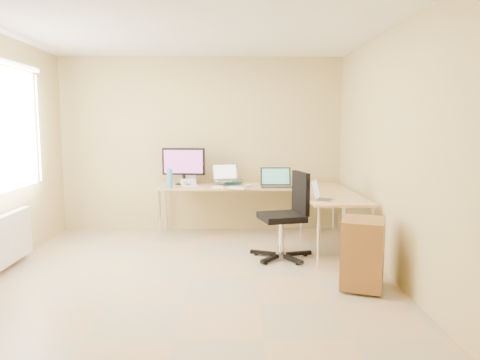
{
  "coord_description": "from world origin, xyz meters",
  "views": [
    {
      "loc": [
        0.42,
        -4.72,
        1.61
      ],
      "look_at": [
        0.55,
        1.1,
        0.9
      ],
      "focal_mm": 34.49,
      "sensor_mm": 36.0,
      "label": 1
    }
  ],
  "objects_px": {
    "keyboard": "(230,188)",
    "mug": "(184,183)",
    "office_chair": "(281,217)",
    "cabinet": "(363,253)",
    "laptop_center": "(227,173)",
    "desk_fan": "(191,175)",
    "laptop_return": "(323,192)",
    "water_bottle": "(170,178)",
    "laptop_black": "(276,177)",
    "desk_return": "(333,225)",
    "desk_main": "(251,210)",
    "monitor": "(184,166)"
  },
  "relations": [
    {
      "from": "laptop_center",
      "to": "desk_fan",
      "type": "distance_m",
      "value": 0.54
    },
    {
      "from": "desk_main",
      "to": "monitor",
      "type": "xyz_separation_m",
      "value": [
        -0.98,
        0.13,
        0.63
      ]
    },
    {
      "from": "keyboard",
      "to": "water_bottle",
      "type": "bearing_deg",
      "value": -158.08
    },
    {
      "from": "keyboard",
      "to": "mug",
      "type": "bearing_deg",
      "value": -175.39
    },
    {
      "from": "monitor",
      "to": "water_bottle",
      "type": "distance_m",
      "value": 0.47
    },
    {
      "from": "desk_main",
      "to": "keyboard",
      "type": "xyz_separation_m",
      "value": [
        -0.31,
        -0.3,
        0.38
      ]
    },
    {
      "from": "laptop_return",
      "to": "water_bottle",
      "type": "bearing_deg",
      "value": 84.43
    },
    {
      "from": "laptop_black",
      "to": "monitor",
      "type": "bearing_deg",
      "value": 166.83
    },
    {
      "from": "desk_return",
      "to": "laptop_center",
      "type": "xyz_separation_m",
      "value": [
        -1.32,
        1.07,
        0.54
      ]
    },
    {
      "from": "mug",
      "to": "cabinet",
      "type": "xyz_separation_m",
      "value": [
        1.95,
        -2.12,
        -0.41
      ]
    },
    {
      "from": "desk_return",
      "to": "water_bottle",
      "type": "bearing_deg",
      "value": 161.51
    },
    {
      "from": "monitor",
      "to": "laptop_black",
      "type": "bearing_deg",
      "value": -7.11
    },
    {
      "from": "monitor",
      "to": "laptop_return",
      "type": "height_order",
      "value": "monitor"
    },
    {
      "from": "laptop_return",
      "to": "office_chair",
      "type": "relative_size",
      "value": 0.28
    },
    {
      "from": "laptop_center",
      "to": "laptop_black",
      "type": "height_order",
      "value": "laptop_center"
    },
    {
      "from": "water_bottle",
      "to": "laptop_return",
      "type": "xyz_separation_m",
      "value": [
        1.9,
        -1.05,
        -0.04
      ]
    },
    {
      "from": "water_bottle",
      "to": "cabinet",
      "type": "bearing_deg",
      "value": -42.22
    },
    {
      "from": "laptop_center",
      "to": "desk_return",
      "type": "bearing_deg",
      "value": -55.82
    },
    {
      "from": "mug",
      "to": "laptop_return",
      "type": "height_order",
      "value": "laptop_return"
    },
    {
      "from": "desk_return",
      "to": "laptop_black",
      "type": "height_order",
      "value": "laptop_black"
    },
    {
      "from": "laptop_return",
      "to": "cabinet",
      "type": "relative_size",
      "value": 0.44
    },
    {
      "from": "laptop_black",
      "to": "water_bottle",
      "type": "relative_size",
      "value": 1.56
    },
    {
      "from": "desk_main",
      "to": "desk_fan",
      "type": "height_order",
      "value": "desk_fan"
    },
    {
      "from": "desk_return",
      "to": "desk_fan",
      "type": "relative_size",
      "value": 4.78
    },
    {
      "from": "laptop_center",
      "to": "desk_fan",
      "type": "relative_size",
      "value": 1.42
    },
    {
      "from": "office_chair",
      "to": "cabinet",
      "type": "height_order",
      "value": "office_chair"
    },
    {
      "from": "laptop_return",
      "to": "office_chair",
      "type": "xyz_separation_m",
      "value": [
        -0.46,
        0.17,
        -0.33
      ]
    },
    {
      "from": "laptop_center",
      "to": "mug",
      "type": "distance_m",
      "value": 0.64
    },
    {
      "from": "desk_main",
      "to": "laptop_center",
      "type": "distance_m",
      "value": 0.65
    },
    {
      "from": "laptop_black",
      "to": "water_bottle",
      "type": "xyz_separation_m",
      "value": [
        -1.47,
        -0.11,
        0.0
      ]
    },
    {
      "from": "laptop_black",
      "to": "laptop_center",
      "type": "bearing_deg",
      "value": 160.14
    },
    {
      "from": "keyboard",
      "to": "office_chair",
      "type": "distance_m",
      "value": 1.1
    },
    {
      "from": "cabinet",
      "to": "desk_return",
      "type": "bearing_deg",
      "value": 111.35
    },
    {
      "from": "laptop_black",
      "to": "cabinet",
      "type": "height_order",
      "value": "laptop_black"
    },
    {
      "from": "laptop_center",
      "to": "mug",
      "type": "height_order",
      "value": "laptop_center"
    },
    {
      "from": "laptop_center",
      "to": "cabinet",
      "type": "height_order",
      "value": "laptop_center"
    },
    {
      "from": "monitor",
      "to": "laptop_black",
      "type": "distance_m",
      "value": 1.37
    },
    {
      "from": "desk_fan",
      "to": "water_bottle",
      "type": "bearing_deg",
      "value": -109.2
    },
    {
      "from": "laptop_black",
      "to": "keyboard",
      "type": "height_order",
      "value": "laptop_black"
    },
    {
      "from": "monitor",
      "to": "laptop_return",
      "type": "bearing_deg",
      "value": -33.99
    },
    {
      "from": "desk_main",
      "to": "desk_fan",
      "type": "distance_m",
      "value": 1.03
    },
    {
      "from": "desk_main",
      "to": "cabinet",
      "type": "bearing_deg",
      "value": -65.91
    },
    {
      "from": "cabinet",
      "to": "laptop_return",
      "type": "bearing_deg",
      "value": 124.62
    },
    {
      "from": "water_bottle",
      "to": "laptop_return",
      "type": "height_order",
      "value": "water_bottle"
    },
    {
      "from": "laptop_return",
      "to": "desk_fan",
      "type": "bearing_deg",
      "value": 70.12
    },
    {
      "from": "desk_main",
      "to": "mug",
      "type": "relative_size",
      "value": 27.94
    },
    {
      "from": "cabinet",
      "to": "desk_main",
      "type": "bearing_deg",
      "value": 134.6
    },
    {
      "from": "desk_fan",
      "to": "laptop_return",
      "type": "distance_m",
      "value": 2.26
    },
    {
      "from": "desk_main",
      "to": "laptop_center",
      "type": "height_order",
      "value": "laptop_center"
    },
    {
      "from": "mug",
      "to": "desk_fan",
      "type": "bearing_deg",
      "value": 74.06
    }
  ]
}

